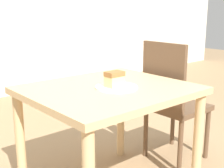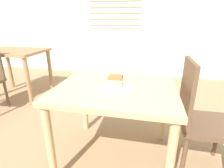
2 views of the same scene
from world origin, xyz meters
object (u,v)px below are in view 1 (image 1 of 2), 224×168
object	(u,v)px
plate	(116,87)
cake_slice	(114,79)
chair_near_window	(172,99)
dining_table_near	(109,104)

from	to	relation	value
plate	cake_slice	bearing A→B (deg)	159.86
chair_near_window	cake_slice	bearing A→B (deg)	97.62
plate	cake_slice	xyz separation A→B (m)	(-0.01, 0.00, 0.05)
chair_near_window	plate	distance (m)	0.69
dining_table_near	chair_near_window	size ratio (longest dim) A/B	1.01
dining_table_near	chair_near_window	bearing A→B (deg)	3.68
dining_table_near	plate	xyz separation A→B (m)	(0.02, -0.05, 0.11)
dining_table_near	chair_near_window	distance (m)	0.67
dining_table_near	cake_slice	xyz separation A→B (m)	(0.00, -0.05, 0.16)
chair_near_window	cake_slice	distance (m)	0.72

